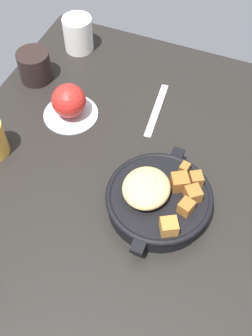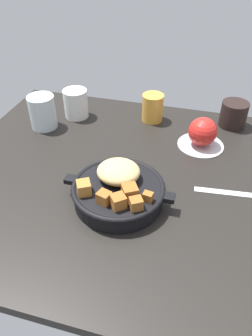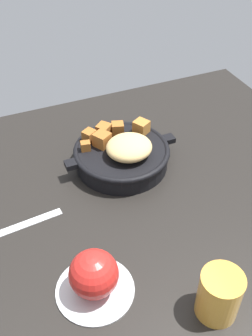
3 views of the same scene
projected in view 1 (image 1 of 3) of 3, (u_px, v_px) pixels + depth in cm
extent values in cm
cube|color=black|center=(119.00, 189.00, 86.36)|extent=(96.04, 76.91, 2.40)
cylinder|color=black|center=(159.00, 201.00, 80.63)|extent=(19.90, 19.90, 4.37)
torus|color=black|center=(159.00, 196.00, 79.14)|extent=(20.70, 20.70, 1.20)
cube|color=black|center=(177.00, 154.00, 85.44)|extent=(2.64, 2.40, 1.20)
cube|color=black|center=(138.00, 247.00, 73.34)|extent=(2.64, 2.40, 1.20)
ellipsoid|color=tan|center=(146.00, 188.00, 77.44)|extent=(9.63, 9.00, 3.99)
cube|color=#935623|center=(186.00, 207.00, 75.83)|extent=(3.21, 3.07, 2.61)
cube|color=#935623|center=(180.00, 182.00, 78.83)|extent=(4.18, 4.21, 3.02)
cube|color=#A86B2D|center=(169.00, 226.00, 73.39)|extent=(3.95, 4.02, 2.83)
cube|color=#935623|center=(194.00, 192.00, 77.57)|extent=(3.90, 3.89, 2.80)
cube|color=#935623|center=(196.00, 179.00, 79.51)|extent=(3.34, 3.27, 2.51)
cube|color=#935623|center=(185.00, 168.00, 81.32)|extent=(2.25, 1.95, 2.01)
cylinder|color=#B7BABF|center=(71.00, 114.00, 96.77)|extent=(12.75, 12.75, 0.60)
sphere|color=red|center=(69.00, 101.00, 93.35)|extent=(7.84, 7.84, 7.84)
cube|color=silver|center=(158.00, 110.00, 97.65)|extent=(17.43, 3.26, 0.36)
cylinder|color=black|center=(35.00, 66.00, 101.31)|extent=(7.91, 7.91, 7.57)
cylinder|color=silver|center=(78.00, 34.00, 107.58)|extent=(7.53, 7.53, 8.96)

